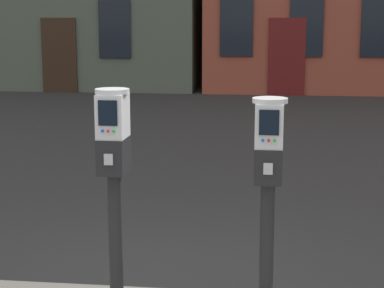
% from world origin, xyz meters
% --- Properties ---
extents(parking_meter_near_kerb, '(0.22, 0.25, 1.53)m').
position_xyz_m(parking_meter_near_kerb, '(-0.19, -0.31, 1.19)').
color(parking_meter_near_kerb, black).
rests_on(parking_meter_near_kerb, sidewalk_slab).
extents(parking_meter_twin_adjacent, '(0.22, 0.25, 1.48)m').
position_xyz_m(parking_meter_twin_adjacent, '(0.79, -0.31, 1.16)').
color(parking_meter_twin_adjacent, black).
rests_on(parking_meter_twin_adjacent, sidewalk_slab).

